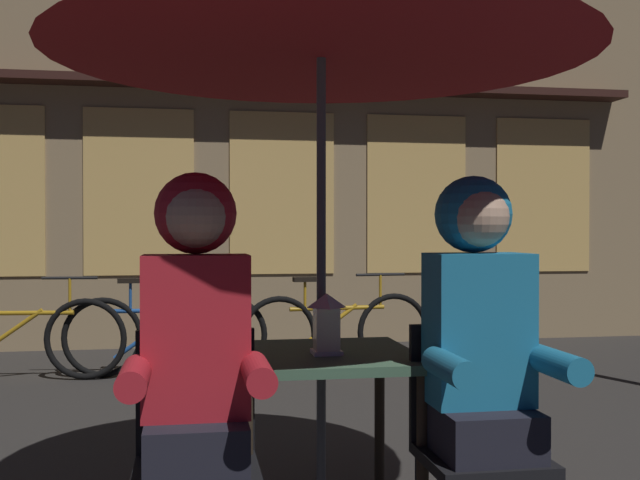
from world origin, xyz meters
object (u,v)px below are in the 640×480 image
at_px(cafe_table, 321,378).
at_px(lantern, 326,322).
at_px(bicycle_fourth, 337,331).
at_px(chair_right, 475,436).
at_px(bicycle_third, 165,334).
at_px(person_right_hooded, 481,336).
at_px(patio_umbrella, 321,9).
at_px(chair_left, 196,450).
at_px(person_left_hooded, 196,344).
at_px(bicycle_second, 20,338).

bearing_deg(cafe_table, lantern, -80.12).
relative_size(cafe_table, bicycle_fourth, 0.44).
xyz_separation_m(lantern, chair_right, (0.47, -0.31, -0.37)).
bearing_deg(bicycle_third, chair_right, -73.23).
bearing_deg(person_right_hooded, lantern, 141.97).
xyz_separation_m(patio_umbrella, chair_left, (-0.48, -0.37, -1.57)).
bearing_deg(person_left_hooded, bicycle_fourth, 72.69).
bearing_deg(chair_right, person_left_hooded, -176.61).
height_order(lantern, person_left_hooded, person_left_hooded).
height_order(cafe_table, chair_right, chair_right).
bearing_deg(chair_left, person_left_hooded, -90.00).
xyz_separation_m(person_right_hooded, bicycle_fourth, (0.26, 3.92, -0.50)).
relative_size(person_left_hooded, bicycle_third, 0.83).
bearing_deg(person_left_hooded, bicycle_second, 108.94).
distance_m(cafe_table, person_right_hooded, 0.67).
xyz_separation_m(person_right_hooded, bicycle_third, (-1.18, 3.96, -0.50)).
bearing_deg(patio_umbrella, bicycle_second, 117.48).
height_order(cafe_table, lantern, lantern).
bearing_deg(chair_left, patio_umbrella, 37.55).
distance_m(chair_left, chair_right, 0.96).
bearing_deg(lantern, chair_left, -147.64).
bearing_deg(bicycle_third, cafe_table, -78.85).
bearing_deg(chair_right, lantern, 146.53).
distance_m(bicycle_second, bicycle_third, 1.14).
bearing_deg(cafe_table, person_right_hooded, -41.57).
distance_m(patio_umbrella, bicycle_third, 3.99).
height_order(chair_left, bicycle_second, chair_left).
distance_m(patio_umbrella, person_right_hooded, 1.37).
xyz_separation_m(chair_left, person_right_hooded, (0.96, -0.06, 0.36)).
bearing_deg(bicycle_second, chair_left, -70.80).
xyz_separation_m(person_right_hooded, bicycle_second, (-2.32, 3.96, -0.50)).
bearing_deg(person_left_hooded, bicycle_third, 93.14).
height_order(cafe_table, bicycle_third, bicycle_third).
distance_m(patio_umbrella, bicycle_second, 4.34).
height_order(lantern, chair_left, lantern).
bearing_deg(cafe_table, bicycle_third, 101.15).
bearing_deg(bicycle_fourth, chair_right, -93.86).
bearing_deg(cafe_table, person_left_hooded, -138.43).
bearing_deg(bicycle_fourth, patio_umbrella, -101.98).
distance_m(lantern, bicycle_fourth, 3.66).
relative_size(patio_umbrella, bicycle_fourth, 1.38).
bearing_deg(bicycle_third, bicycle_fourth, -1.82).
height_order(lantern, bicycle_third, lantern).
height_order(chair_left, bicycle_third, chair_left).
distance_m(cafe_table, chair_right, 0.62).
height_order(patio_umbrella, lantern, patio_umbrella).
xyz_separation_m(patio_umbrella, chair_right, (0.48, -0.37, -1.57)).
height_order(bicycle_third, bicycle_fourth, same).
distance_m(person_left_hooded, bicycle_third, 4.00).
bearing_deg(patio_umbrella, lantern, -80.12).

